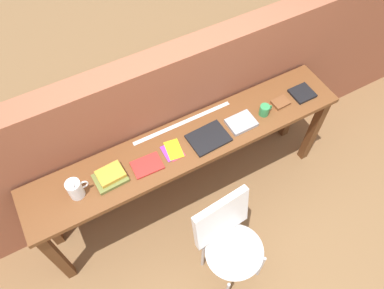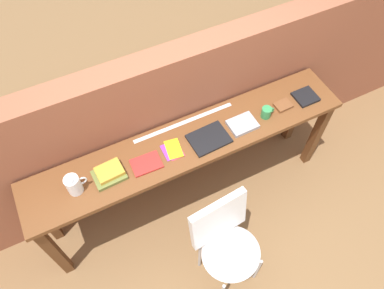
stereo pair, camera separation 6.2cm
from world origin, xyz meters
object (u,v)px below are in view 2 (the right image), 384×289
object	(u,v)px
mug	(267,112)
book_repair_rightmost	(305,97)
magazine_cycling	(146,164)
leather_journal_brown	(283,105)
chair_white_moulded	(227,242)
pitcher_white	(74,185)
book_open_centre	(209,139)
book_stack_leftmost	(109,173)
pamphlet_pile_colourful	(173,150)

from	to	relation	value
mug	book_repair_rightmost	world-z (taller)	mug
magazine_cycling	leather_journal_brown	world-z (taller)	leather_journal_brown
chair_white_moulded	magazine_cycling	size ratio (longest dim) A/B	4.25
book_repair_rightmost	pitcher_white	bearing A→B (deg)	179.70
magazine_cycling	book_repair_rightmost	bearing A→B (deg)	2.54
book_open_centre	book_repair_rightmost	size ratio (longest dim) A/B	1.65
book_stack_leftmost	magazine_cycling	bearing A→B (deg)	-6.41
magazine_cycling	pamphlet_pile_colourful	world-z (taller)	magazine_cycling
mug	leather_journal_brown	xyz separation A→B (m)	(0.17, 0.02, -0.03)
pamphlet_pile_colourful	mug	bearing A→B (deg)	-2.36
pitcher_white	book_open_centre	bearing A→B (deg)	-1.64
book_open_centre	mug	xyz separation A→B (m)	(0.49, -0.00, 0.04)
book_open_centre	mug	bearing A→B (deg)	-2.83
chair_white_moulded	pitcher_white	xyz separation A→B (m)	(-0.82, 0.67, 0.43)
chair_white_moulded	leather_journal_brown	distance (m)	1.13
chair_white_moulded	magazine_cycling	world-z (taller)	magazine_cycling
magazine_cycling	pamphlet_pile_colourful	distance (m)	0.22
mug	pamphlet_pile_colourful	bearing A→B (deg)	177.64
chair_white_moulded	book_repair_rightmost	world-z (taller)	book_repair_rightmost
pitcher_white	leather_journal_brown	size ratio (longest dim) A/B	1.41
pitcher_white	book_open_centre	world-z (taller)	pitcher_white
mug	leather_journal_brown	bearing A→B (deg)	7.05
chair_white_moulded	pitcher_white	distance (m)	1.14
pamphlet_pile_colourful	magazine_cycling	bearing A→B (deg)	-173.79
leather_journal_brown	chair_white_moulded	bearing A→B (deg)	-144.22
chair_white_moulded	book_repair_rightmost	bearing A→B (deg)	31.73
pitcher_white	book_repair_rightmost	distance (m)	1.88
chair_white_moulded	leather_journal_brown	size ratio (longest dim) A/B	6.86
book_stack_leftmost	book_open_centre	bearing A→B (deg)	-2.72
book_stack_leftmost	magazine_cycling	distance (m)	0.26
pitcher_white	mug	distance (m)	1.49
pitcher_white	mug	xyz separation A→B (m)	(1.49, -0.03, -0.03)
pamphlet_pile_colourful	mug	world-z (taller)	mug
chair_white_moulded	book_open_centre	distance (m)	0.76
chair_white_moulded	book_open_centre	xyz separation A→B (m)	(0.18, 0.64, 0.36)
book_stack_leftmost	mug	size ratio (longest dim) A/B	2.02
chair_white_moulded	leather_journal_brown	world-z (taller)	leather_journal_brown
magazine_cycling	leather_journal_brown	bearing A→B (deg)	2.81
book_open_centre	pitcher_white	bearing A→B (deg)	175.71
pitcher_white	pamphlet_pile_colourful	distance (m)	0.72
pamphlet_pile_colourful	book_repair_rightmost	bearing A→B (deg)	-0.71
chair_white_moulded	book_stack_leftmost	bearing A→B (deg)	130.51
pitcher_white	magazine_cycling	distance (m)	0.50
leather_journal_brown	book_open_centre	bearing A→B (deg)	179.65
book_open_centre	magazine_cycling	bearing A→B (deg)	176.59
book_stack_leftmost	book_repair_rightmost	bearing A→B (deg)	-0.70
pitcher_white	mug	world-z (taller)	pitcher_white
chair_white_moulded	book_open_centre	size ratio (longest dim) A/B	3.09
book_open_centre	leather_journal_brown	size ratio (longest dim) A/B	2.22
chair_white_moulded	magazine_cycling	bearing A→B (deg)	116.08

